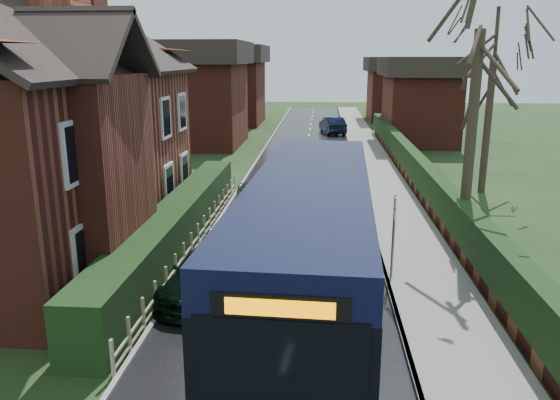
# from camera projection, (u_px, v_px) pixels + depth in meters

# --- Properties ---
(ground) EXTENTS (140.00, 140.00, 0.00)m
(ground) POSITION_uv_depth(u_px,v_px,m) (277.00, 317.00, 13.96)
(ground) COLOR #27421C
(ground) RESTS_ON ground
(road) EXTENTS (6.00, 100.00, 0.02)m
(road) POSITION_uv_depth(u_px,v_px,m) (296.00, 211.00, 23.60)
(road) COLOR black
(road) RESTS_ON ground
(pavement) EXTENTS (2.50, 100.00, 0.14)m
(pavement) POSITION_uv_depth(u_px,v_px,m) (395.00, 212.00, 23.28)
(pavement) COLOR slate
(pavement) RESTS_ON ground
(kerb_right) EXTENTS (0.12, 100.00, 0.14)m
(kerb_right) POSITION_uv_depth(u_px,v_px,m) (367.00, 211.00, 23.37)
(kerb_right) COLOR gray
(kerb_right) RESTS_ON ground
(kerb_left) EXTENTS (0.12, 100.00, 0.10)m
(kerb_left) POSITION_uv_depth(u_px,v_px,m) (226.00, 209.00, 23.82)
(kerb_left) COLOR gray
(kerb_left) RESTS_ON ground
(front_hedge) EXTENTS (1.20, 16.00, 1.60)m
(front_hedge) POSITION_uv_depth(u_px,v_px,m) (177.00, 226.00, 18.87)
(front_hedge) COLOR black
(front_hedge) RESTS_ON ground
(picket_fence) EXTENTS (0.10, 16.00, 0.90)m
(picket_fence) POSITION_uv_depth(u_px,v_px,m) (198.00, 236.00, 18.90)
(picket_fence) COLOR #948C64
(picket_fence) RESTS_ON ground
(right_wall_hedge) EXTENTS (0.60, 50.00, 1.80)m
(right_wall_hedge) POSITION_uv_depth(u_px,v_px,m) (434.00, 191.00, 22.92)
(right_wall_hedge) COLOR maroon
(right_wall_hedge) RESTS_ON ground
(brick_house) EXTENTS (9.30, 14.60, 10.30)m
(brick_house) POSITION_uv_depth(u_px,v_px,m) (27.00, 122.00, 18.10)
(brick_house) COLOR maroon
(brick_house) RESTS_ON ground
(bus) EXTENTS (3.32, 12.21, 3.67)m
(bus) POSITION_uv_depth(u_px,v_px,m) (309.00, 251.00, 13.46)
(bus) COLOR black
(bus) RESTS_ON ground
(car_silver) EXTENTS (2.66, 4.48, 1.43)m
(car_silver) POSITION_uv_depth(u_px,v_px,m) (259.00, 200.00, 22.69)
(car_silver) COLOR #B4B6B9
(car_silver) RESTS_ON ground
(car_green) EXTENTS (2.56, 4.66, 1.28)m
(car_green) POSITION_uv_depth(u_px,v_px,m) (210.00, 272.00, 15.23)
(car_green) COLOR black
(car_green) RESTS_ON ground
(car_distant) EXTENTS (2.43, 4.64, 1.45)m
(car_distant) POSITION_uv_depth(u_px,v_px,m) (332.00, 125.00, 47.58)
(car_distant) COLOR black
(car_distant) RESTS_ON ground
(bus_stop_sign) EXTENTS (0.09, 0.40, 2.62)m
(bus_stop_sign) POSITION_uv_depth(u_px,v_px,m) (394.00, 225.00, 15.88)
(bus_stop_sign) COLOR slate
(bus_stop_sign) RESTS_ON ground
(tree_right_near) EXTENTS (4.85, 4.85, 10.48)m
(tree_right_near) POSITION_uv_depth(u_px,v_px,m) (482.00, 12.00, 17.11)
(tree_right_near) COLOR #32291D
(tree_right_near) RESTS_ON ground
(tree_right_far) EXTENTS (4.76, 4.76, 9.19)m
(tree_right_far) POSITION_uv_depth(u_px,v_px,m) (495.00, 48.00, 25.28)
(tree_right_far) COLOR #32251D
(tree_right_far) RESTS_ON ground
(tree_house_side) EXTENTS (3.94, 3.94, 8.95)m
(tree_house_side) POSITION_uv_depth(u_px,v_px,m) (86.00, 53.00, 28.34)
(tree_house_side) COLOR #362A20
(tree_house_side) RESTS_ON ground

